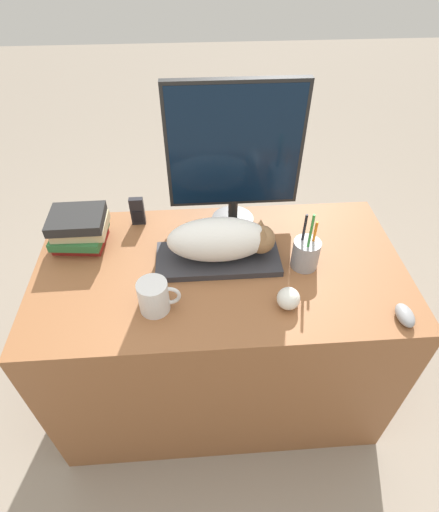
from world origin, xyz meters
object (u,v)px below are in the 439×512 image
Objects in this scene: cat at (223,239)px; computer_mouse at (405,315)px; baseball at (288,299)px; coffee_mug at (154,297)px; phone at (137,211)px; pen_cup at (306,253)px; keyboard at (218,259)px; book_stack at (79,229)px; monitor at (235,152)px.

cat reaches higher than computer_mouse.
coffee_mug is at bearing 177.15° from baseball.
phone reaches higher than coffee_mug.
pen_cup is (0.28, -0.04, -0.05)m from cat.
computer_mouse is at bearing -45.59° from pen_cup.
pen_cup reaches higher than cat.
baseball is (0.19, -0.22, -0.07)m from cat.
keyboard is 0.09m from cat.
phone is (-0.59, 0.28, 0.00)m from pen_cup.
computer_mouse is at bearing -22.18° from book_stack.
pen_cup is at bearing 62.68° from baseball.
pen_cup reaches higher than keyboard.
book_stack reaches higher than phone.
computer_mouse is 0.68× the size of coffee_mug.
coffee_mug is 0.43m from book_stack.
monitor is at bearing 56.36° from coffee_mug.
keyboard is 0.37m from monitor.
pen_cup is (0.30, -0.04, 0.04)m from keyboard.
monitor reaches higher than keyboard.
monitor is at bearing -2.56° from phone.
computer_mouse is at bearing -28.34° from keyboard.
pen_cup reaches higher than computer_mouse.
computer_mouse is 0.76m from coffee_mug.
coffee_mug reaches higher than keyboard.
phone reaches higher than keyboard.
monitor reaches higher than baseball.
keyboard is 0.62m from computer_mouse.
coffee_mug reaches higher than baseball.
baseball is 0.68m from phone.
monitor reaches higher than pen_cup.
cat is at bearing -14.11° from book_stack.
computer_mouse is at bearing -12.52° from baseball.
baseball is (-0.34, 0.08, 0.02)m from computer_mouse.
cat is 0.67× the size of monitor.
keyboard is at bearing 151.66° from computer_mouse.
phone is at bearing 147.55° from computer_mouse.
pen_cup is at bearing 17.54° from coffee_mug.
computer_mouse is at bearing -29.13° from cat.
baseball is 0.63× the size of phone.
pen_cup is at bearing -25.27° from phone.
pen_cup reaches higher than book_stack.
monitor is 0.56m from coffee_mug.
book_stack is at bearing 153.45° from baseball.
baseball is (0.13, -0.44, -0.27)m from monitor.
book_stack is (-0.79, 0.17, 0.01)m from pen_cup.
phone is at bearing 154.73° from pen_cup.
phone is at bearing 177.44° from monitor.
book_stack is (-0.51, 0.13, -0.03)m from cat.
book_stack is (-1.04, 0.42, 0.05)m from computer_mouse.
book_stack is at bearing 165.40° from keyboard.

